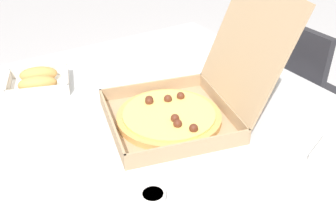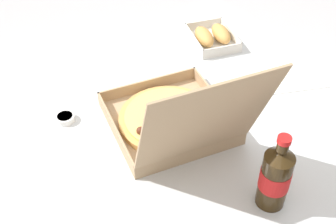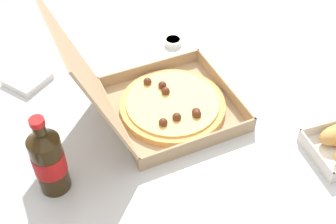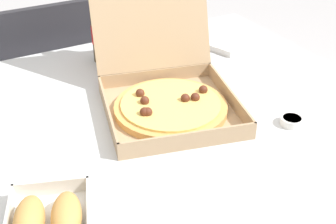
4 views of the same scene
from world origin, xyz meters
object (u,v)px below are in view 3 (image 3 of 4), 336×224
Objects in this scene: cola_bottle at (49,160)px; dipping_sauce_cup at (173,41)px; napkin_pile at (28,79)px; pizza_box_open at (159,101)px.

dipping_sauce_cup is (0.27, -0.57, -0.08)m from cola_bottle.
napkin_pile is 0.47m from dipping_sauce_cup.
pizza_box_open is at bearing -83.37° from cola_bottle.
napkin_pile is (0.39, -0.11, -0.08)m from cola_bottle.
pizza_box_open reaches higher than cola_bottle.
pizza_box_open is 0.42m from napkin_pile.
pizza_box_open is 4.68× the size of napkin_pile.
napkin_pile is at bearing 75.13° from dipping_sauce_cup.
napkin_pile and dipping_sauce_cup have the same top height.
dipping_sauce_cup is at bearing -104.87° from napkin_pile.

